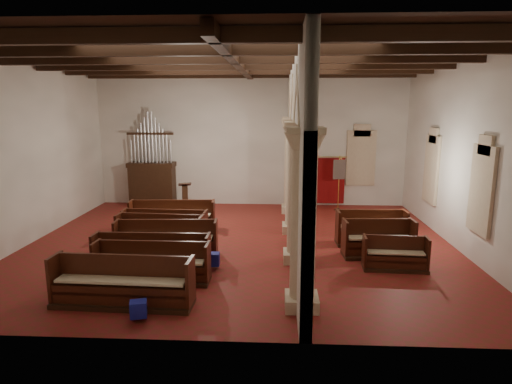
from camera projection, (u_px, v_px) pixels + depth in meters
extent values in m
plane|color=maroon|center=(240.00, 244.00, 14.20)|extent=(14.00, 14.00, 0.00)
plane|color=#321D10|center=(238.00, 56.00, 13.02)|extent=(14.00, 14.00, 0.00)
cube|color=white|center=(251.00, 140.00, 19.49)|extent=(14.00, 0.02, 6.00)
cube|color=white|center=(210.00, 190.00, 7.73)|extent=(14.00, 0.02, 6.00)
cube|color=white|center=(26.00, 153.00, 13.96)|extent=(0.02, 12.00, 6.00)
cube|color=white|center=(464.00, 155.00, 13.26)|extent=(0.02, 12.00, 6.00)
cube|color=beige|center=(302.00, 302.00, 9.67)|extent=(0.75, 0.75, 0.30)
cylinder|color=beige|center=(303.00, 225.00, 9.32)|extent=(0.56, 0.56, 3.30)
cube|color=beige|center=(296.00, 256.00, 12.61)|extent=(0.75, 0.75, 0.30)
cylinder|color=beige|center=(297.00, 197.00, 12.26)|extent=(0.56, 0.56, 3.30)
cube|color=beige|center=(293.00, 228.00, 15.55)|extent=(0.75, 0.75, 0.30)
cylinder|color=beige|center=(293.00, 179.00, 15.20)|extent=(0.56, 0.56, 3.30)
cube|color=beige|center=(290.00, 209.00, 18.49)|extent=(0.75, 0.75, 0.30)
cylinder|color=beige|center=(291.00, 168.00, 18.13)|extent=(0.56, 0.56, 3.30)
cube|color=white|center=(297.00, 88.00, 13.12)|extent=(0.25, 11.90, 1.93)
cube|color=#2D664C|center=(483.00, 190.00, 11.95)|extent=(0.03, 1.00, 2.20)
cube|color=#2D664C|center=(432.00, 169.00, 15.87)|extent=(0.03, 1.00, 2.20)
cube|color=#2D664C|center=(361.00, 158.00, 19.38)|extent=(1.00, 0.03, 2.20)
cube|color=black|center=(153.00, 186.00, 19.63)|extent=(2.00, 0.80, 1.80)
cube|color=black|center=(152.00, 165.00, 19.44)|extent=(2.10, 0.85, 0.20)
cube|color=#3D2013|center=(185.00, 210.00, 18.68)|extent=(0.59, 0.59, 0.11)
cube|color=#3D2013|center=(185.00, 198.00, 18.58)|extent=(0.29, 0.29, 1.16)
cube|color=#3D2013|center=(184.00, 184.00, 18.38)|extent=(0.63, 0.55, 0.20)
cube|color=maroon|center=(327.00, 181.00, 19.60)|extent=(1.60, 0.06, 2.10)
cylinder|color=gold|center=(328.00, 157.00, 19.36)|extent=(1.80, 0.04, 0.04)
cone|color=black|center=(338.00, 209.00, 18.90)|extent=(0.36, 0.36, 0.12)
cylinder|color=gold|center=(339.00, 183.00, 18.68)|extent=(0.04, 0.04, 2.41)
cylinder|color=gold|center=(340.00, 158.00, 18.46)|extent=(0.10, 0.70, 0.03)
cube|color=navy|center=(339.00, 170.00, 18.54)|extent=(0.55, 0.08, 0.85)
cube|color=#163198|center=(138.00, 309.00, 9.06)|extent=(0.41, 0.36, 0.35)
cube|color=#151A93|center=(213.00, 259.00, 12.00)|extent=(0.37, 0.30, 0.36)
cube|color=navy|center=(196.00, 248.00, 13.02)|extent=(0.35, 0.32, 0.29)
cylinder|color=white|center=(163.00, 298.00, 9.83)|extent=(0.93, 0.16, 0.09)
cylinder|color=silver|center=(120.00, 271.00, 11.42)|extent=(0.92, 0.09, 0.09)
cube|color=black|center=(123.00, 303.00, 9.82)|extent=(3.26, 0.89, 0.11)
cube|color=#431B0E|center=(122.00, 292.00, 9.71)|extent=(3.10, 0.56, 0.49)
cube|color=#431B0E|center=(125.00, 276.00, 9.90)|extent=(3.09, 0.20, 1.04)
cube|color=#431B0E|center=(55.00, 278.00, 9.81)|extent=(0.10, 0.66, 1.04)
cube|color=#431B0E|center=(191.00, 280.00, 9.65)|extent=(0.10, 0.66, 1.04)
cube|color=#FFEABC|center=(121.00, 280.00, 9.66)|extent=(2.98, 0.51, 0.05)
cube|color=black|center=(153.00, 280.00, 11.16)|extent=(3.00, 0.73, 0.10)
cube|color=#45180E|center=(152.00, 270.00, 11.05)|extent=(2.85, 0.42, 0.45)
cube|color=#45180E|center=(154.00, 258.00, 11.23)|extent=(2.85, 0.09, 0.95)
cube|color=#45180E|center=(97.00, 259.00, 11.15)|extent=(0.07, 0.60, 0.95)
cube|color=#45180E|center=(208.00, 261.00, 11.00)|extent=(0.07, 0.60, 0.95)
cube|color=#FFEABC|center=(151.00, 261.00, 11.00)|extent=(2.74, 0.38, 0.05)
cube|color=black|center=(152.00, 271.00, 11.77)|extent=(3.19, 0.75, 0.10)
cube|color=#41150D|center=(151.00, 261.00, 11.66)|extent=(3.03, 0.44, 0.46)
cube|color=#41150D|center=(153.00, 250.00, 11.84)|extent=(3.03, 0.10, 0.98)
cube|color=#41150D|center=(96.00, 251.00, 11.76)|extent=(0.08, 0.62, 0.98)
cube|color=#41150D|center=(208.00, 253.00, 11.61)|extent=(0.08, 0.62, 0.98)
cube|color=#FFEABC|center=(151.00, 252.00, 11.61)|extent=(2.91, 0.40, 0.05)
cube|color=black|center=(167.00, 254.00, 13.11)|extent=(3.12, 0.91, 0.10)
cube|color=#47260F|center=(166.00, 245.00, 13.00)|extent=(2.95, 0.59, 0.47)
cube|color=#47260F|center=(168.00, 235.00, 13.18)|extent=(2.93, 0.25, 1.00)
cube|color=#47260F|center=(118.00, 236.00, 13.10)|extent=(0.11, 0.63, 1.00)
cube|color=#47260F|center=(215.00, 237.00, 12.95)|extent=(0.11, 0.63, 1.00)
cube|color=#FFEABC|center=(166.00, 237.00, 12.95)|extent=(2.83, 0.54, 0.05)
cube|color=black|center=(161.00, 247.00, 13.77)|extent=(2.82, 0.91, 0.11)
cube|color=#3C1C0C|center=(160.00, 239.00, 13.66)|extent=(2.65, 0.59, 0.47)
cube|color=#3C1C0C|center=(162.00, 229.00, 13.84)|extent=(2.63, 0.24, 1.00)
cube|color=#3C1C0C|center=(119.00, 229.00, 13.74)|extent=(0.11, 0.64, 1.00)
cube|color=#3C1C0C|center=(202.00, 231.00, 13.61)|extent=(0.11, 0.64, 1.00)
cube|color=#FFEABC|center=(160.00, 231.00, 13.61)|extent=(2.55, 0.54, 0.05)
cube|color=black|center=(165.00, 237.00, 14.77)|extent=(2.94, 0.79, 0.10)
cube|color=#3D160D|center=(165.00, 230.00, 14.67)|extent=(2.78, 0.49, 0.43)
cube|color=#3D160D|center=(166.00, 222.00, 14.84)|extent=(2.77, 0.18, 0.92)
cube|color=#3D160D|center=(124.00, 223.00, 14.76)|extent=(0.09, 0.58, 0.92)
cube|color=#3D160D|center=(206.00, 224.00, 14.62)|extent=(0.09, 0.58, 0.92)
cube|color=#FFEABC|center=(164.00, 224.00, 14.62)|extent=(2.67, 0.45, 0.05)
cube|color=black|center=(173.00, 229.00, 15.76)|extent=(3.12, 0.95, 0.11)
cube|color=#3F1E0D|center=(172.00, 222.00, 15.65)|extent=(2.95, 0.62, 0.48)
cube|color=#3F1E0D|center=(173.00, 213.00, 15.84)|extent=(2.93, 0.27, 1.01)
cube|color=#3F1E0D|center=(132.00, 214.00, 15.74)|extent=(0.12, 0.64, 1.01)
cube|color=#3F1E0D|center=(213.00, 215.00, 15.59)|extent=(0.12, 0.64, 1.01)
cube|color=#FFEABC|center=(172.00, 215.00, 15.60)|extent=(2.83, 0.57, 0.05)
cube|color=black|center=(394.00, 268.00, 11.99)|extent=(1.80, 0.73, 0.09)
cube|color=#481A0F|center=(395.00, 260.00, 11.89)|extent=(1.63, 0.45, 0.41)
cube|color=#481A0F|center=(394.00, 250.00, 12.05)|extent=(1.61, 0.15, 0.86)
cube|color=#481A0F|center=(365.00, 251.00, 11.95)|extent=(0.09, 0.54, 0.86)
cube|color=#481A0F|center=(426.00, 252.00, 11.87)|extent=(0.09, 0.54, 0.86)
cube|color=#FFEABC|center=(396.00, 252.00, 11.85)|extent=(1.56, 0.41, 0.05)
cube|color=black|center=(378.00, 255.00, 13.01)|extent=(2.17, 0.90, 0.11)
cube|color=#421E0E|center=(379.00, 246.00, 12.90)|extent=(2.00, 0.56, 0.49)
cube|color=#421E0E|center=(377.00, 235.00, 13.09)|extent=(1.97, 0.21, 1.04)
cube|color=#421E0E|center=(344.00, 236.00, 12.97)|extent=(0.12, 0.66, 1.04)
cube|color=#421E0E|center=(413.00, 237.00, 12.87)|extent=(0.12, 0.66, 1.04)
cube|color=#FFEABC|center=(379.00, 237.00, 12.84)|extent=(1.91, 0.52, 0.05)
cube|color=black|center=(370.00, 243.00, 14.16)|extent=(2.29, 0.84, 0.11)
cube|color=#3C130D|center=(371.00, 235.00, 14.05)|extent=(2.13, 0.50, 0.49)
cube|color=#3C130D|center=(370.00, 225.00, 14.24)|extent=(2.12, 0.15, 1.03)
cube|color=#3C130D|center=(338.00, 226.00, 14.13)|extent=(0.10, 0.65, 1.03)
cube|color=#3C130D|center=(405.00, 227.00, 14.02)|extent=(0.10, 0.65, 1.03)
cube|color=#FFEABC|center=(372.00, 227.00, 14.00)|extent=(2.04, 0.46, 0.05)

